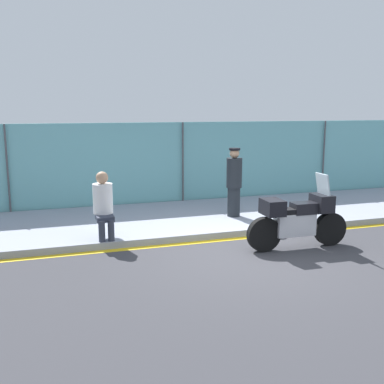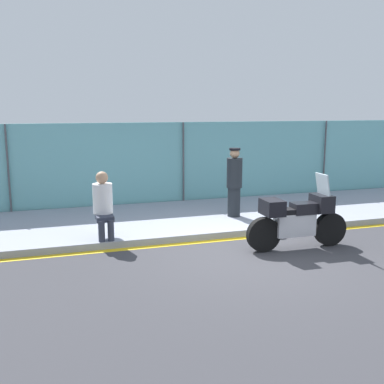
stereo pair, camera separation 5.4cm
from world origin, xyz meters
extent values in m
plane|color=#38383D|center=(0.00, 0.00, 0.00)|extent=(120.00, 120.00, 0.00)
cube|color=#8E93A3|center=(0.00, 2.83, 0.07)|extent=(34.11, 3.46, 0.14)
cube|color=gold|center=(0.00, 1.01, 0.00)|extent=(34.11, 0.18, 0.01)
cube|color=#6BB2B7|center=(0.00, 4.65, 1.18)|extent=(32.41, 0.08, 2.36)
cylinder|color=#4C4C51|center=(-4.59, 4.55, 1.18)|extent=(0.05, 0.05, 2.36)
cylinder|color=#4C4C51|center=(0.00, 4.55, 1.18)|extent=(0.05, 0.05, 2.36)
cylinder|color=#4C4C51|center=(4.59, 4.55, 1.18)|extent=(0.05, 0.05, 2.36)
cylinder|color=black|center=(1.74, 0.03, 0.34)|extent=(0.68, 0.16, 0.68)
cylinder|color=black|center=(0.29, 0.07, 0.34)|extent=(0.68, 0.16, 0.68)
cube|color=silver|center=(0.94, 0.05, 0.50)|extent=(0.81, 0.30, 0.45)
cube|color=black|center=(1.15, 0.05, 0.81)|extent=(0.53, 0.32, 0.22)
cube|color=black|center=(0.85, 0.05, 0.77)|extent=(0.61, 0.30, 0.10)
cube|color=black|center=(1.53, 0.04, 0.89)|extent=(0.33, 0.48, 0.34)
cube|color=silver|center=(1.53, 0.04, 1.27)|extent=(0.12, 0.42, 0.42)
cube|color=black|center=(0.45, 0.07, 0.87)|extent=(0.37, 0.51, 0.30)
cylinder|color=#1E2328|center=(0.64, 2.38, 0.50)|extent=(0.31, 0.31, 0.71)
cylinder|color=#1E2328|center=(0.64, 2.38, 1.21)|extent=(0.37, 0.37, 0.71)
sphere|color=tan|center=(0.64, 2.38, 1.68)|extent=(0.23, 0.23, 0.23)
cylinder|color=black|center=(0.64, 2.38, 1.78)|extent=(0.27, 0.27, 0.05)
cylinder|color=#2D3342|center=(-2.68, 1.20, 0.36)|extent=(0.13, 0.13, 0.43)
cylinder|color=#2D3342|center=(-2.50, 1.20, 0.36)|extent=(0.13, 0.13, 0.43)
cube|color=#2D3342|center=(-2.59, 1.41, 0.57)|extent=(0.34, 0.43, 0.10)
cylinder|color=white|center=(-2.59, 1.63, 0.93)|extent=(0.40, 0.40, 0.61)
sphere|color=tan|center=(-2.59, 1.63, 1.36)|extent=(0.25, 0.25, 0.25)
camera|label=1|loc=(-3.61, -7.47, 2.74)|focal=42.00mm
camera|label=2|loc=(-3.56, -7.49, 2.74)|focal=42.00mm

